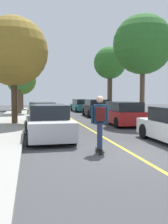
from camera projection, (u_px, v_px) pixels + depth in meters
ground at (131, 153)px, 8.71m from camera, size 80.00×80.00×0.00m
center_line at (100, 135)px, 12.62m from camera, size 0.12×39.20×0.01m
parked_car_left_nearest at (48, 122)px, 11.49m from camera, size 1.93×4.52×1.49m
parked_car_left_near at (42, 114)px, 16.93m from camera, size 1.91×4.10×1.42m
parked_car_right_near at (123, 114)px, 16.57m from camera, size 1.89×4.19×1.47m
parked_car_right_far at (96, 108)px, 23.25m from camera, size 2.00×4.07×1.49m
parked_car_right_farthest at (81, 105)px, 29.90m from camera, size 1.90×4.57×1.39m
street_tree_left_nearest at (13, 51)px, 16.19m from camera, size 4.23×4.23×6.54m
street_tree_left_near at (19, 74)px, 24.72m from camera, size 3.07×3.07×5.28m
street_tree_left_far at (21, 80)px, 32.11m from camera, size 3.52×3.52×5.27m
street_tree_right_nearest at (143, 45)px, 17.56m from camera, size 3.96×3.96×7.08m
street_tree_right_near at (110, 64)px, 24.79m from camera, size 3.01×3.01×6.24m
streetlamp at (112, 79)px, 24.49m from camera, size 0.36×0.24×5.62m
skateboard at (100, 150)px, 8.81m from camera, size 0.34×0.86×0.10m
skateboarder at (100, 119)px, 8.70m from camera, size 0.59×0.71×1.77m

